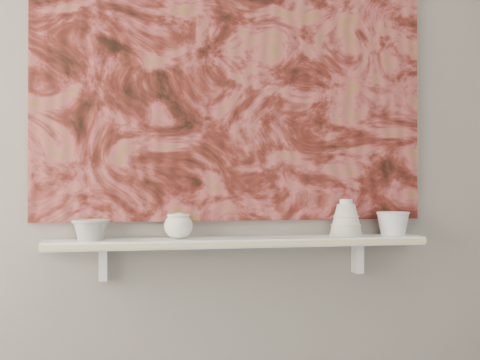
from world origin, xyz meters
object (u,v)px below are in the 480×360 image
object	(u,v)px
bell_vessel	(346,217)
bowl_white	(393,223)
cup_cream	(178,226)
bowl_grey	(91,230)
painting	(235,76)
shelf	(239,242)

from	to	relation	value
bell_vessel	bowl_white	world-z (taller)	bell_vessel
cup_cream	bowl_white	bearing A→B (deg)	0.00
cup_cream	bell_vessel	world-z (taller)	bell_vessel
bowl_grey	painting	bearing A→B (deg)	8.59
bowl_grey	bell_vessel	bearing A→B (deg)	0.00
shelf	cup_cream	size ratio (longest dim) A/B	13.59
bell_vessel	bowl_grey	bearing A→B (deg)	180.00
painting	bowl_grey	distance (m)	0.79
bowl_grey	cup_cream	world-z (taller)	cup_cream
shelf	cup_cream	distance (m)	0.23
bowl_grey	shelf	bearing A→B (deg)	0.00
shelf	bowl_grey	xyz separation A→B (m)	(-0.53, 0.00, 0.05)
bowl_grey	bell_vessel	world-z (taller)	bell_vessel
bowl_white	bowl_grey	bearing A→B (deg)	180.00
bowl_grey	bowl_white	bearing A→B (deg)	0.00
painting	bowl_grey	size ratio (longest dim) A/B	11.34
shelf	bowl_grey	distance (m)	0.54
bowl_white	painting	bearing A→B (deg)	172.48
painting	cup_cream	bearing A→B (deg)	-160.23
painting	bowl_grey	bearing A→B (deg)	-171.41
painting	bell_vessel	world-z (taller)	painting
bowl_grey	bell_vessel	distance (m)	0.95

